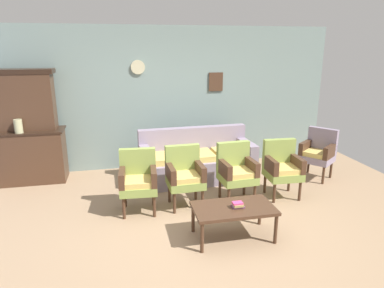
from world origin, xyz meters
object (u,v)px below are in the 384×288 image
side_cabinet (32,156)px  vase_on_cabinet (18,126)px  armchair_near_couch_end (236,169)px  coffee_table (234,210)px  floral_couch (197,162)px  book_stack_on_table (238,205)px  armchair_by_doorway (185,174)px  armchair_near_cabinet (282,166)px  armchair_row_middle (138,178)px  wingback_chair_by_fireplace (318,151)px

side_cabinet → vase_on_cabinet: (-0.11, -0.17, 0.58)m
armchair_near_couch_end → vase_on_cabinet: bearing=158.3°
coffee_table → floral_couch: bearing=90.0°
coffee_table → book_stack_on_table: bearing=-34.4°
armchair_by_doorway → armchair_near_cabinet: bearing=0.1°
side_cabinet → book_stack_on_table: bearing=-41.8°
book_stack_on_table → side_cabinet: bearing=138.2°
armchair_row_middle → armchair_near_couch_end: (1.50, 0.05, 0.00)m
vase_on_cabinet → floral_couch: size_ratio=0.11×
side_cabinet → armchair_near_couch_end: size_ratio=1.28×
armchair_near_couch_end → floral_couch: bearing=112.0°
vase_on_cabinet → armchair_by_doorway: size_ratio=0.26×
armchair_by_doorway → book_stack_on_table: size_ratio=6.05×
armchair_by_doorway → armchair_near_cabinet: 1.57m
wingback_chair_by_fireplace → coffee_table: 2.72m
floral_couch → armchair_by_doorway: 1.09m
book_stack_on_table → floral_couch: bearing=91.1°
armchair_row_middle → book_stack_on_table: size_ratio=6.05×
armchair_near_cabinet → coffee_table: (-1.16, -1.05, -0.12)m
floral_couch → coffee_table: floral_couch is taller
floral_couch → armchair_near_couch_end: bearing=-68.0°
armchair_near_cabinet → wingback_chair_by_fireplace: size_ratio=1.00×
armchair_by_doorway → vase_on_cabinet: bearing=152.2°
armchair_row_middle → armchair_by_doorway: (0.69, 0.04, 0.00)m
side_cabinet → armchair_near_cabinet: 4.28m
vase_on_cabinet → coffee_table: size_ratio=0.23×
floral_couch → armchair_by_doorway: size_ratio=2.25×
side_cabinet → wingback_chair_by_fireplace: bearing=-10.3°
floral_couch → armchair_near_cabinet: same height
armchair_near_cabinet → floral_couch: bearing=139.4°
floral_couch → armchair_row_middle: 1.52m
book_stack_on_table → armchair_by_doorway: bearing=113.0°
vase_on_cabinet → armchair_near_cabinet: size_ratio=0.26×
armchair_row_middle → armchair_by_doorway: same height
floral_couch → armchair_row_middle: size_ratio=2.25×
armchair_near_couch_end → coffee_table: (-0.40, -1.05, -0.12)m
vase_on_cabinet → wingback_chair_by_fireplace: 5.20m
armchair_near_cabinet → armchair_by_doorway: bearing=-179.9°
armchair_near_couch_end → armchair_near_cabinet: (0.76, -0.01, 0.00)m
armchair_by_doorway → wingback_chair_by_fireplace: (2.58, 0.60, 0.00)m
vase_on_cabinet → armchair_by_doorway: bearing=-27.8°
floral_couch → armchair_row_middle: same height
wingback_chair_by_fireplace → floral_couch: bearing=169.7°
vase_on_cabinet → armchair_near_couch_end: 3.65m
armchair_row_middle → armchair_near_couch_end: same height
vase_on_cabinet → book_stack_on_table: bearing=-38.8°
floral_couch → armchair_near_couch_end: size_ratio=2.25×
armchair_near_couch_end → wingback_chair_by_fireplace: size_ratio=1.00×
wingback_chair_by_fireplace → book_stack_on_table: 2.70m
floral_couch → wingback_chair_by_fireplace: 2.21m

